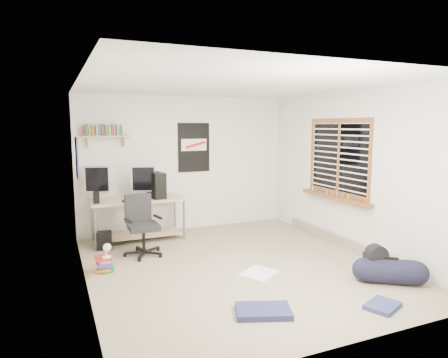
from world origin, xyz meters
name	(u,v)px	position (x,y,z in m)	size (l,w,h in m)	color
floor	(237,266)	(0.00, 0.00, -0.01)	(4.00, 4.50, 0.01)	gray
ceiling	(237,84)	(0.00, 0.00, 2.50)	(4.00, 4.50, 0.01)	white
back_wall	(186,164)	(0.00, 2.25, 1.25)	(4.00, 0.01, 2.50)	silver
left_wall	(82,187)	(-2.00, 0.00, 1.25)	(0.01, 4.50, 2.50)	silver
right_wall	(353,171)	(2.00, 0.00, 1.25)	(0.01, 4.50, 2.50)	silver
desk	(138,219)	(-1.01, 1.83, 0.36)	(1.58, 0.69, 0.72)	beige
monitor_left	(97,187)	(-1.66, 2.00, 0.95)	(0.41, 0.10, 0.45)	#9A9B9F
monitor_right	(143,186)	(-0.93, 1.79, 0.94)	(0.41, 0.10, 0.45)	#A2A1A6
pc_tower	(156,185)	(-0.69, 1.78, 0.94)	(0.20, 0.42, 0.44)	black
keyboard	(135,201)	(-1.09, 1.61, 0.73)	(0.42, 0.15, 0.02)	black
speaker_left	(96,198)	(-1.70, 1.68, 0.82)	(0.10, 0.10, 0.19)	black
speaker_right	(155,194)	(-0.74, 1.67, 0.81)	(0.09, 0.09, 0.18)	black
office_chair	(143,224)	(-1.10, 0.97, 0.49)	(0.61, 0.61, 0.93)	black
wall_shelf	(106,136)	(-1.45, 2.14, 1.78)	(0.80, 0.22, 0.24)	tan
poster_back_wall	(194,147)	(0.15, 2.23, 1.55)	(0.62, 0.03, 0.92)	black
poster_left_wall	(77,158)	(-1.99, 1.20, 1.50)	(0.02, 0.42, 0.60)	navy
window	(338,157)	(1.95, 0.30, 1.45)	(0.10, 1.50, 1.26)	brown
baseboard_heater	(335,238)	(1.96, 0.30, 0.09)	(0.08, 2.50, 0.18)	#B7B2A8
backpack	(376,266)	(1.39, -1.20, 0.20)	(0.27, 0.21, 0.36)	black
duffel_bag	(390,272)	(1.49, -1.33, 0.14)	(0.31, 0.31, 0.61)	black
tshirt	(259,274)	(0.11, -0.45, 0.02)	(0.46, 0.39, 0.04)	white
jeans_a	(263,311)	(-0.36, -1.42, 0.03)	(0.58, 0.37, 0.06)	#232650
jeans_b	(383,306)	(0.90, -1.82, 0.03)	(0.38, 0.29, 0.05)	navy
book_stack	(105,261)	(-1.73, 0.49, 0.15)	(0.43, 0.35, 0.29)	brown
desk_lamp	(106,245)	(-1.71, 0.47, 0.38)	(0.12, 0.20, 0.20)	white
subwoofer	(104,240)	(-1.62, 1.55, 0.14)	(0.24, 0.24, 0.27)	black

